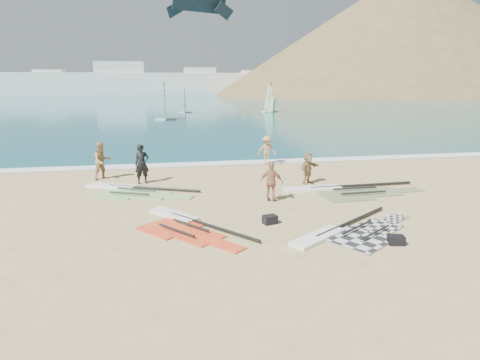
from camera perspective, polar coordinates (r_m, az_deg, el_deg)
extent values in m
plane|color=tan|center=(13.24, 3.54, -8.31)|extent=(300.00, 300.00, 0.00)
cube|color=#0D4D5D|center=(144.02, -9.15, 11.75)|extent=(300.00, 240.00, 0.06)
cube|color=white|center=(24.88, -3.13, 2.30)|extent=(300.00, 1.20, 0.04)
cube|color=white|center=(162.80, -16.58, 13.01)|extent=(160.00, 8.00, 8.00)
cube|color=white|center=(167.27, -25.33, 12.46)|extent=(10.00, 7.00, 9.00)
cube|color=white|center=(162.80, -16.63, 13.71)|extent=(18.00, 7.00, 12.00)
cube|color=white|center=(162.42, -5.73, 13.86)|extent=(12.00, 7.00, 10.00)
cube|color=white|center=(166.29, 3.15, 13.73)|extent=(16.00, 7.00, 9.00)
cube|color=white|center=(171.96, 9.85, 13.89)|extent=(10.00, 7.00, 11.00)
cone|color=olive|center=(167.02, 22.09, 11.20)|extent=(143.00, 143.00, 45.00)
cone|color=olive|center=(195.48, 29.40, 10.70)|extent=(70.00, 70.00, 28.00)
cube|color=black|center=(13.66, 16.08, -8.04)|extent=(2.49, 2.54, 0.04)
cube|color=black|center=(14.93, 19.05, -6.37)|extent=(1.80, 1.77, 0.04)
cube|color=black|center=(16.00, 21.10, -5.20)|extent=(1.27, 1.11, 0.04)
cylinder|color=black|center=(15.04, 15.67, -5.64)|extent=(3.70, 2.53, 0.10)
cylinder|color=black|center=(14.31, 16.32, -6.44)|extent=(1.55, 1.07, 0.08)
cylinder|color=black|center=(14.02, 18.69, -7.05)|extent=(1.55, 1.07, 0.08)
cube|color=white|center=(13.39, 11.03, -8.02)|extent=(2.24, 1.79, 0.12)
cube|color=#52D01E|center=(19.10, -16.81, -1.81)|extent=(2.43, 2.53, 0.04)
cube|color=#52D01E|center=(18.39, -12.45, -2.14)|extent=(1.79, 1.73, 0.04)
cube|color=#52D01E|center=(17.89, -8.66, -2.41)|extent=(1.34, 1.01, 0.04)
cylinder|color=black|center=(19.28, -12.17, -1.13)|extent=(4.29, 1.86, 0.11)
cylinder|color=black|center=(19.04, -14.50, -1.27)|extent=(1.78, 0.80, 0.08)
cylinder|color=black|center=(18.44, -15.46, -1.82)|extent=(1.78, 0.80, 0.08)
cube|color=white|center=(20.28, -17.83, -0.87)|extent=(2.46, 1.52, 0.12)
cube|color=orange|center=(18.72, 14.42, -1.97)|extent=(2.13, 2.35, 0.04)
cube|color=orange|center=(19.59, 19.19, -1.61)|extent=(1.65, 1.54, 0.04)
cube|color=orange|center=(20.39, 22.76, -1.34)|extent=(1.39, 0.73, 0.04)
cylinder|color=black|center=(20.25, 16.90, -0.71)|extent=(5.24, 0.31, 0.13)
cylinder|color=black|center=(19.38, 16.03, -1.10)|extent=(2.16, 0.17, 0.09)
cylinder|color=black|center=(18.71, 17.17, -1.72)|extent=(2.16, 0.17, 0.09)
cube|color=white|center=(19.19, 10.33, -1.24)|extent=(2.76, 0.84, 0.12)
cube|color=red|center=(14.36, -9.76, -6.59)|extent=(2.46, 2.44, 0.04)
cube|color=red|center=(13.34, -5.63, -8.08)|extent=(1.74, 1.75, 0.04)
cube|color=red|center=(12.58, -1.77, -9.42)|extent=(1.13, 1.20, 0.04)
cylinder|color=black|center=(14.04, -4.01, -6.56)|extent=(2.78, 3.30, 0.10)
cylinder|color=black|center=(14.06, -7.08, -6.34)|extent=(1.17, 1.38, 0.07)
cylinder|color=black|center=(13.66, -9.05, -7.03)|extent=(1.17, 1.38, 0.07)
cube|color=white|center=(15.44, -9.43, -4.94)|extent=(1.87, 2.07, 0.12)
cube|color=black|center=(14.51, 4.27, -5.63)|extent=(0.56, 0.47, 0.31)
cube|color=black|center=(13.63, 21.32, -7.96)|extent=(0.54, 0.43, 0.29)
imported|color=black|center=(20.48, -13.77, 2.20)|extent=(0.83, 0.66, 1.97)
imported|color=#A28150|center=(21.97, -19.02, 2.58)|extent=(1.19, 1.14, 1.94)
imported|color=#A47F51|center=(24.47, 3.86, 4.22)|extent=(1.23, 0.80, 1.79)
imported|color=#AE6D52|center=(16.98, 4.49, -0.29)|extent=(1.07, 0.81, 1.69)
imported|color=#977A4E|center=(20.19, 9.63, 1.69)|extent=(1.45, 1.28, 1.59)
cube|color=white|center=(54.18, -10.54, 8.50)|extent=(2.74, 0.85, 0.16)
cube|color=orange|center=(54.08, -10.61, 9.91)|extent=(0.12, 3.35, 2.98)
cube|color=orange|center=(53.98, -10.70, 12.07)|extent=(0.10, 1.89, 2.07)
cylinder|color=black|center=(54.01, -10.66, 11.11)|extent=(0.13, 0.94, 4.73)
cube|color=white|center=(66.22, -7.80, 9.54)|extent=(2.18, 0.82, 0.12)
cube|color=#CA4324|center=(66.15, -7.83, 10.43)|extent=(0.30, 2.61, 2.33)
cube|color=#CA4324|center=(66.08, -7.88, 11.82)|extent=(0.20, 1.47, 1.62)
cylinder|color=black|center=(66.11, -7.85, 11.20)|extent=(0.16, 0.74, 3.70)
cube|color=white|center=(67.29, 4.25, 9.70)|extent=(2.74, 1.64, 0.15)
cube|color=#64A829|center=(67.20, 4.27, 10.80)|extent=(1.19, 3.05, 2.87)
cube|color=#64A829|center=(67.13, 4.30, 12.48)|extent=(0.69, 1.72, 2.00)
cylinder|color=black|center=(67.15, 4.29, 11.73)|extent=(0.42, 0.89, 4.56)
cube|color=#212227|center=(57.32, -5.78, 23.61)|extent=(7.35, 3.76, 1.82)
cube|color=#212227|center=(55.82, -8.99, 23.06)|extent=(2.20, 1.68, 2.32)
cube|color=#212227|center=(58.73, -2.71, 22.74)|extent=(2.63, 1.18, 2.32)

